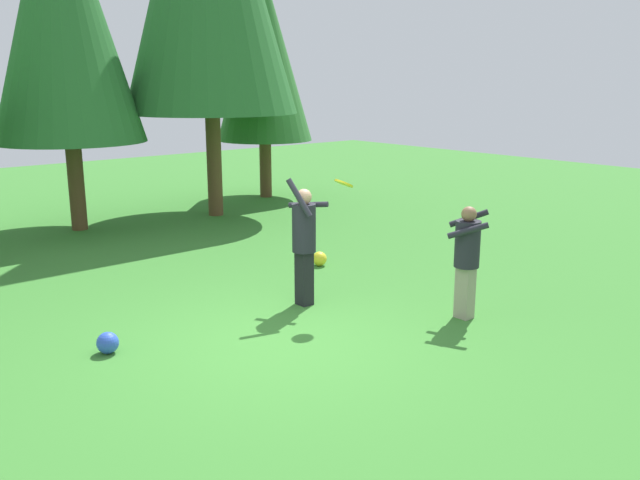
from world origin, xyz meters
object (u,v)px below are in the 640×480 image
(person_catcher, at_px, (467,253))
(frisbee, at_px, (344,183))
(ball_yellow, at_px, (320,259))
(tree_far_right, at_px, (263,55))
(person_thrower, at_px, (304,236))
(ball_blue, at_px, (108,343))
(tree_center, at_px, (61,6))

(person_catcher, height_order, frisbee, frisbee)
(ball_yellow, bearing_deg, tree_far_right, 61.52)
(person_catcher, xyz_separation_m, ball_yellow, (0.19, 3.29, -0.79))
(person_thrower, bearing_deg, frisbee, 0.00)
(person_catcher, xyz_separation_m, frisbee, (-1.01, 1.36, 0.89))
(frisbee, relative_size, tree_far_right, 0.05)
(tree_far_right, bearing_deg, frisbee, -119.30)
(person_thrower, xyz_separation_m, frisbee, (0.31, -0.49, 0.79))
(person_catcher, bearing_deg, ball_blue, 28.35)
(person_thrower, height_order, tree_far_right, tree_far_right)
(ball_blue, relative_size, tree_far_right, 0.04)
(frisbee, height_order, ball_yellow, frisbee)
(person_catcher, height_order, ball_yellow, person_catcher)
(tree_center, bearing_deg, tree_far_right, 7.70)
(person_catcher, distance_m, frisbee, 1.91)
(frisbee, distance_m, tree_center, 8.10)
(person_thrower, height_order, ball_yellow, person_thrower)
(person_thrower, xyz_separation_m, person_catcher, (1.32, -1.85, -0.10))
(person_thrower, height_order, ball_blue, person_thrower)
(ball_yellow, distance_m, tree_center, 7.49)
(person_catcher, relative_size, frisbee, 5.13)
(frisbee, relative_size, ball_blue, 1.15)
(frisbee, bearing_deg, ball_yellow, 58.07)
(person_catcher, xyz_separation_m, tree_center, (-1.89, 8.91, 3.70))
(ball_blue, height_order, tree_far_right, tree_far_right)
(person_thrower, xyz_separation_m, ball_yellow, (1.51, 1.43, -0.89))
(ball_blue, height_order, tree_center, tree_center)
(frisbee, height_order, ball_blue, frisbee)
(person_thrower, xyz_separation_m, tree_center, (-0.57, 7.05, 3.60))
(person_thrower, relative_size, tree_center, 0.25)
(person_catcher, height_order, ball_blue, person_catcher)
(ball_blue, xyz_separation_m, ball_yellow, (4.43, 1.30, -0.01))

